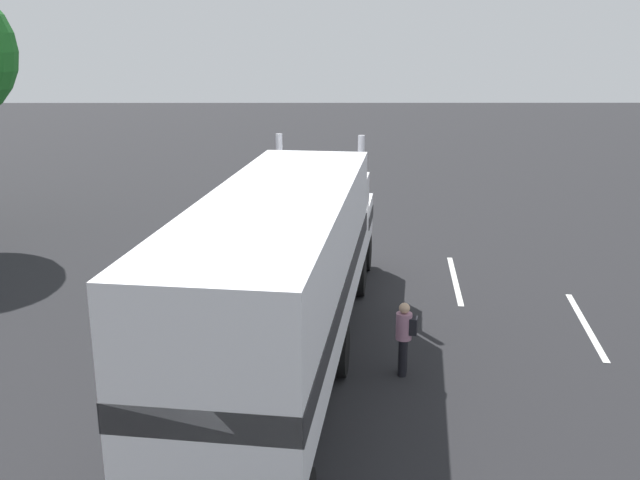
# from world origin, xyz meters

# --- Properties ---
(ground_plane) EXTENTS (120.00, 120.00, 0.00)m
(ground_plane) POSITION_xyz_m (0.00, 0.00, 0.00)
(ground_plane) COLOR #232326
(lane_stripe_near) EXTENTS (4.39, 0.63, 0.01)m
(lane_stripe_near) POSITION_xyz_m (0.30, -3.50, 0.01)
(lane_stripe_near) COLOR silver
(lane_stripe_near) RESTS_ON ground_plane
(lane_stripe_mid) EXTENTS (4.38, 0.78, 0.01)m
(lane_stripe_mid) POSITION_xyz_m (-3.17, -6.14, 0.01)
(lane_stripe_mid) COLOR silver
(lane_stripe_mid) RESTS_ON ground_plane
(semi_truck) EXTENTS (14.37, 4.53, 4.50)m
(semi_truck) POSITION_xyz_m (-5.61, 1.20, 2.52)
(semi_truck) COLOR white
(semi_truck) RESTS_ON ground_plane
(person_bystander) EXTENTS (0.36, 0.47, 1.63)m
(person_bystander) POSITION_xyz_m (-5.87, -1.24, 0.89)
(person_bystander) COLOR black
(person_bystander) RESTS_ON ground_plane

